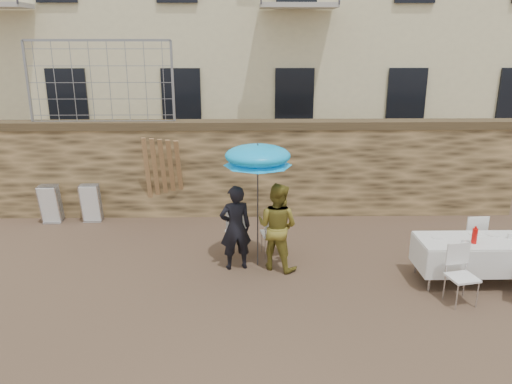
{
  "coord_description": "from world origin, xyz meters",
  "views": [
    {
      "loc": [
        0.23,
        -6.34,
        4.03
      ],
      "look_at": [
        0.4,
        2.2,
        1.4
      ],
      "focal_mm": 35.0,
      "sensor_mm": 36.0,
      "label": 1
    }
  ],
  "objects_px": {
    "umbrella": "(258,159)",
    "couple_chair_left": "(236,232)",
    "table_chair_back": "(471,238)",
    "table_chair_front_left": "(463,276)",
    "couple_chair_right": "(273,232)",
    "banquet_table": "(481,242)",
    "chair_stack_right": "(92,202)",
    "woman_dress": "(277,227)",
    "man_suit": "(236,228)",
    "soda_bottle": "(475,236)",
    "chair_stack_left": "(53,202)"
  },
  "relations": [
    {
      "from": "umbrella",
      "to": "couple_chair_left",
      "type": "distance_m",
      "value": 1.66
    },
    {
      "from": "table_chair_back",
      "to": "table_chair_front_left",
      "type": "bearing_deg",
      "value": 58.94
    },
    {
      "from": "couple_chair_right",
      "to": "banquet_table",
      "type": "relative_size",
      "value": 0.46
    },
    {
      "from": "chair_stack_right",
      "to": "umbrella",
      "type": "bearing_deg",
      "value": -33.24
    },
    {
      "from": "woman_dress",
      "to": "man_suit",
      "type": "bearing_deg",
      "value": 30.2
    },
    {
      "from": "couple_chair_left",
      "to": "chair_stack_right",
      "type": "bearing_deg",
      "value": -35.06
    },
    {
      "from": "umbrella",
      "to": "soda_bottle",
      "type": "height_order",
      "value": "umbrella"
    },
    {
      "from": "man_suit",
      "to": "couple_chair_right",
      "type": "bearing_deg",
      "value": -155.01
    },
    {
      "from": "man_suit",
      "to": "couple_chair_left",
      "type": "distance_m",
      "value": 0.63
    },
    {
      "from": "umbrella",
      "to": "chair_stack_left",
      "type": "distance_m",
      "value": 5.47
    },
    {
      "from": "couple_chair_right",
      "to": "woman_dress",
      "type": "bearing_deg",
      "value": 85.87
    },
    {
      "from": "couple_chair_left",
      "to": "banquet_table",
      "type": "xyz_separation_m",
      "value": [
        4.18,
        -1.16,
        0.25
      ]
    },
    {
      "from": "couple_chair_right",
      "to": "table_chair_front_left",
      "type": "distance_m",
      "value": 3.45
    },
    {
      "from": "table_chair_front_left",
      "to": "table_chair_back",
      "type": "relative_size",
      "value": 1.0
    },
    {
      "from": "woman_dress",
      "to": "couple_chair_right",
      "type": "xyz_separation_m",
      "value": [
        -0.05,
        0.55,
        -0.32
      ]
    },
    {
      "from": "banquet_table",
      "to": "chair_stack_right",
      "type": "height_order",
      "value": "chair_stack_right"
    },
    {
      "from": "woman_dress",
      "to": "soda_bottle",
      "type": "height_order",
      "value": "woman_dress"
    },
    {
      "from": "umbrella",
      "to": "table_chair_back",
      "type": "bearing_deg",
      "value": 1.31
    },
    {
      "from": "banquet_table",
      "to": "chair_stack_left",
      "type": "xyz_separation_m",
      "value": [
        -8.41,
        3.16,
        -0.27
      ]
    },
    {
      "from": "man_suit",
      "to": "woman_dress",
      "type": "relative_size",
      "value": 0.98
    },
    {
      "from": "umbrella",
      "to": "man_suit",
      "type": "bearing_deg",
      "value": -165.96
    },
    {
      "from": "man_suit",
      "to": "couple_chair_left",
      "type": "relative_size",
      "value": 1.64
    },
    {
      "from": "man_suit",
      "to": "table_chair_front_left",
      "type": "height_order",
      "value": "man_suit"
    },
    {
      "from": "banquet_table",
      "to": "chair_stack_right",
      "type": "distance_m",
      "value": 8.16
    },
    {
      "from": "umbrella",
      "to": "banquet_table",
      "type": "height_order",
      "value": "umbrella"
    },
    {
      "from": "table_chair_back",
      "to": "chair_stack_left",
      "type": "distance_m",
      "value": 8.93
    },
    {
      "from": "table_chair_back",
      "to": "man_suit",
      "type": "bearing_deg",
      "value": -1.26
    },
    {
      "from": "umbrella",
      "to": "soda_bottle",
      "type": "xyz_separation_m",
      "value": [
        3.58,
        -0.86,
        -1.12
      ]
    },
    {
      "from": "couple_chair_right",
      "to": "table_chair_back",
      "type": "distance_m",
      "value": 3.69
    },
    {
      "from": "banquet_table",
      "to": "soda_bottle",
      "type": "distance_m",
      "value": 0.3
    },
    {
      "from": "banquet_table",
      "to": "soda_bottle",
      "type": "relative_size",
      "value": 8.08
    },
    {
      "from": "couple_chair_left",
      "to": "chair_stack_left",
      "type": "bearing_deg",
      "value": -29.39
    },
    {
      "from": "couple_chair_right",
      "to": "couple_chair_left",
      "type": "bearing_deg",
      "value": -9.33
    },
    {
      "from": "umbrella",
      "to": "woman_dress",
      "type": "bearing_deg",
      "value": -15.95
    },
    {
      "from": "table_chair_front_left",
      "to": "chair_stack_right",
      "type": "bearing_deg",
      "value": 138.87
    },
    {
      "from": "woman_dress",
      "to": "couple_chair_right",
      "type": "relative_size",
      "value": 1.68
    },
    {
      "from": "soda_bottle",
      "to": "woman_dress",
      "type": "bearing_deg",
      "value": 166.76
    },
    {
      "from": "umbrella",
      "to": "table_chair_back",
      "type": "xyz_separation_m",
      "value": [
        3.98,
        0.09,
        -1.54
      ]
    },
    {
      "from": "woman_dress",
      "to": "couple_chair_right",
      "type": "height_order",
      "value": "woman_dress"
    },
    {
      "from": "soda_bottle",
      "to": "table_chair_front_left",
      "type": "xyz_separation_m",
      "value": [
        -0.4,
        -0.6,
        -0.43
      ]
    },
    {
      "from": "table_chair_front_left",
      "to": "chair_stack_left",
      "type": "relative_size",
      "value": 1.04
    },
    {
      "from": "table_chair_front_left",
      "to": "chair_stack_right",
      "type": "height_order",
      "value": "table_chair_front_left"
    },
    {
      "from": "umbrella",
      "to": "couple_chair_right",
      "type": "distance_m",
      "value": 1.63
    },
    {
      "from": "man_suit",
      "to": "umbrella",
      "type": "relative_size",
      "value": 0.74
    },
    {
      "from": "umbrella",
      "to": "chair_stack_right",
      "type": "relative_size",
      "value": 2.32
    },
    {
      "from": "table_chair_front_left",
      "to": "table_chair_back",
      "type": "xyz_separation_m",
      "value": [
        0.8,
        1.55,
        0.0
      ]
    },
    {
      "from": "couple_chair_right",
      "to": "table_chair_back",
      "type": "height_order",
      "value": "same"
    },
    {
      "from": "man_suit",
      "to": "chair_stack_right",
      "type": "xyz_separation_m",
      "value": [
        -3.34,
        2.55,
        -0.33
      ]
    },
    {
      "from": "woman_dress",
      "to": "banquet_table",
      "type": "height_order",
      "value": "woman_dress"
    },
    {
      "from": "couple_chair_left",
      "to": "soda_bottle",
      "type": "xyz_separation_m",
      "value": [
        3.98,
        -1.31,
        0.43
      ]
    }
  ]
}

